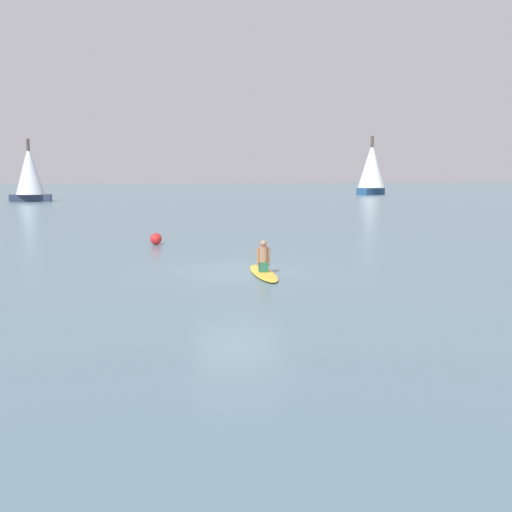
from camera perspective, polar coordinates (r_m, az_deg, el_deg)
name	(u,v)px	position (r m, az deg, el deg)	size (l,w,h in m)	color
ground_plane	(238,271)	(17.65, -1.80, -1.52)	(400.00, 400.00, 0.00)	slate
surfboard	(263,273)	(17.14, 0.73, -1.66)	(3.19, 0.63, 0.08)	gold
person_paddler	(263,257)	(17.07, 0.73, -0.14)	(0.32, 0.40, 0.92)	#26664C
sailboat_distant	(29,172)	(69.89, -21.22, 7.61)	(3.12, 4.38, 6.87)	#2D3851
sailboat_near_right	(371,167)	(90.73, 11.19, 8.48)	(5.64, 5.64, 8.72)	navy
buoy_marker	(156,239)	(24.80, -9.73, 1.66)	(0.49, 0.49, 0.49)	red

